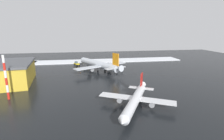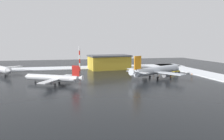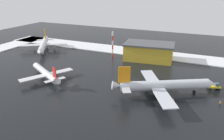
# 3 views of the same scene
# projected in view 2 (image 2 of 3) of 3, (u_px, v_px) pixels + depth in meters

# --- Properties ---
(ground_plane) EXTENTS (240.00, 240.00, 0.00)m
(ground_plane) POSITION_uv_depth(u_px,v_px,m) (77.00, 82.00, 92.16)
(ground_plane) COLOR black
(snow_bank_far) EXTENTS (152.00, 16.00, 0.45)m
(snow_bank_far) POSITION_uv_depth(u_px,v_px,m) (72.00, 68.00, 140.48)
(snow_bank_far) COLOR white
(snow_bank_far) RESTS_ON ground_plane
(snow_bank_left) EXTENTS (14.00, 116.00, 0.45)m
(snow_bank_left) POSITION_uv_depth(u_px,v_px,m) (215.00, 76.00, 106.88)
(snow_bank_left) COLOR white
(snow_bank_left) RESTS_ON ground_plane
(airplane_distant_tail) EXTENTS (33.61, 28.72, 10.95)m
(airplane_distant_tail) POSITION_uv_depth(u_px,v_px,m) (157.00, 70.00, 102.56)
(airplane_distant_tail) COLOR silver
(airplane_distant_tail) RESTS_ON ground_plane
(airplane_parked_portside) EXTENTS (24.27, 20.72, 7.88)m
(airplane_parked_portside) POSITION_uv_depth(u_px,v_px,m) (53.00, 78.00, 87.12)
(airplane_parked_portside) COLOR silver
(airplane_parked_portside) RESTS_ON ground_plane
(pushback_tug) EXTENTS (5.09, 3.81, 2.50)m
(pushback_tug) POSITION_uv_depth(u_px,v_px,m) (176.00, 71.00, 118.32)
(pushback_tug) COLOR gold
(pushback_tug) RESTS_ON ground_plane
(ground_crew_beside_wing) EXTENTS (0.36, 0.36, 1.71)m
(ground_crew_beside_wing) POSITION_uv_depth(u_px,v_px,m) (154.00, 73.00, 113.90)
(ground_crew_beside_wing) COLOR black
(ground_crew_beside_wing) RESTS_ON ground_plane
(ground_crew_by_nose_gear) EXTENTS (0.36, 0.36, 1.71)m
(ground_crew_by_nose_gear) POSITION_uv_depth(u_px,v_px,m) (171.00, 77.00, 99.26)
(ground_crew_by_nose_gear) COLOR black
(ground_crew_by_nose_gear) RESTS_ON ground_plane
(ground_crew_mid_apron) EXTENTS (0.36, 0.36, 1.71)m
(ground_crew_mid_apron) POSITION_uv_depth(u_px,v_px,m) (192.00, 75.00, 106.85)
(ground_crew_mid_apron) COLOR black
(ground_crew_mid_apron) RESTS_ON ground_plane
(antenna_mast) EXTENTS (0.70, 0.70, 14.20)m
(antenna_mast) POSITION_uv_depth(u_px,v_px,m) (80.00, 59.00, 125.94)
(antenna_mast) COLOR red
(antenna_mast) RESTS_ON ground_plane
(cargo_hangar) EXTENTS (26.64, 17.92, 8.80)m
(cargo_hangar) POSITION_uv_depth(u_px,v_px,m) (109.00, 62.00, 134.88)
(cargo_hangar) COLOR gold
(cargo_hangar) RESTS_ON ground_plane
(traffic_cone_near_nose) EXTENTS (0.36, 0.36, 0.55)m
(traffic_cone_near_nose) POSITION_uv_depth(u_px,v_px,m) (144.00, 74.00, 111.88)
(traffic_cone_near_nose) COLOR orange
(traffic_cone_near_nose) RESTS_ON ground_plane
(traffic_cone_mid_line) EXTENTS (0.36, 0.36, 0.55)m
(traffic_cone_mid_line) POSITION_uv_depth(u_px,v_px,m) (159.00, 76.00, 108.09)
(traffic_cone_mid_line) COLOR orange
(traffic_cone_mid_line) RESTS_ON ground_plane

